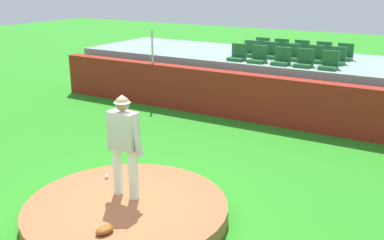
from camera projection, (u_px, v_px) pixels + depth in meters
ground_plane at (127, 218)px, 7.79m from camera, size 60.00×60.00×0.00m
pitchers_mound at (127, 211)px, 7.75m from camera, size 3.47×3.47×0.27m
pitcher at (124, 139)px, 7.67m from camera, size 0.79×0.29×1.84m
baseball at (107, 177)px, 8.66m from camera, size 0.07×0.07×0.07m
fielding_glove at (105, 230)px, 6.79m from camera, size 0.26×0.34×0.11m
brick_barrier at (266, 100)px, 12.72m from camera, size 14.71×0.40×1.35m
fence_post_left at (152, 47)px, 14.25m from camera, size 0.06×0.06×1.04m
bleacher_platform at (294, 81)px, 14.65m from camera, size 14.61×3.70×1.51m
stadium_chair_0 at (238, 55)px, 13.99m from camera, size 0.48×0.44×0.50m
stadium_chair_1 at (258, 57)px, 13.63m from camera, size 0.48×0.44×0.50m
stadium_chair_2 at (282, 59)px, 13.28m from camera, size 0.48×0.44×0.50m
stadium_chair_3 at (304, 61)px, 12.97m from camera, size 0.48×0.44×0.50m
stadium_chair_4 at (329, 64)px, 12.61m from camera, size 0.48×0.44×0.50m
stadium_chair_5 at (250, 51)px, 14.73m from camera, size 0.48×0.44×0.50m
stadium_chair_6 at (270, 53)px, 14.39m from camera, size 0.48×0.44×0.50m
stadium_chair_7 at (292, 55)px, 14.02m from camera, size 0.48×0.44×0.50m
stadium_chair_8 at (315, 57)px, 13.66m from camera, size 0.48×0.44×0.50m
stadium_chair_9 at (337, 59)px, 13.36m from camera, size 0.48×0.44×0.50m
stadium_chair_10 at (261, 48)px, 15.44m from camera, size 0.48×0.44×0.50m
stadium_chair_11 at (280, 50)px, 15.10m from camera, size 0.48×0.44×0.50m
stadium_chair_12 at (301, 51)px, 14.79m from camera, size 0.48×0.44×0.50m
stadium_chair_13 at (323, 53)px, 14.43m from camera, size 0.48×0.44×0.50m
stadium_chair_14 at (344, 55)px, 14.06m from camera, size 0.48×0.44×0.50m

